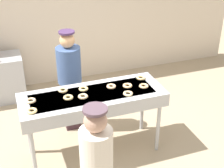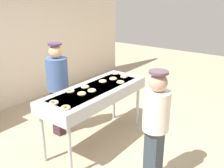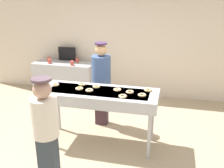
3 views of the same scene
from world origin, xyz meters
name	(u,v)px [view 3 (image 3 of 3)]	position (x,y,z in m)	size (l,w,h in m)	color
ground_plane	(100,142)	(0.00, 0.00, 0.00)	(16.00, 16.00, 0.00)	tan
back_wall	(127,33)	(0.00, 2.54, 1.60)	(8.00, 0.12, 3.20)	beige
fryer_conveyor	(99,96)	(0.00, 0.00, 0.90)	(2.01, 0.73, 1.00)	#B7BABF
plain_donut_0	(82,84)	(-0.37, 0.20, 1.02)	(0.13, 0.13, 0.04)	#EFCD88
plain_donut_1	(79,89)	(-0.34, -0.02, 1.02)	(0.13, 0.13, 0.04)	#E8CA82
plain_donut_2	(117,90)	(0.30, 0.08, 1.02)	(0.13, 0.13, 0.04)	#F8CC94
plain_donut_3	(96,87)	(-0.09, 0.14, 1.02)	(0.13, 0.13, 0.04)	#F2CD84
plain_donut_4	(89,90)	(-0.15, -0.06, 1.02)	(0.13, 0.13, 0.04)	beige
plain_donut_5	(123,96)	(0.45, -0.19, 1.02)	(0.13, 0.13, 0.04)	beige
plain_donut_6	(148,90)	(0.81, 0.18, 1.02)	(0.13, 0.13, 0.04)	#F6D085
plain_donut_7	(55,85)	(-0.83, 0.06, 1.02)	(0.13, 0.13, 0.04)	beige
plain_donut_8	(48,90)	(-0.85, -0.19, 1.02)	(0.13, 0.13, 0.04)	#F3D185
plain_donut_9	(142,95)	(0.74, -0.07, 1.02)	(0.13, 0.13, 0.04)	#F9C485
plain_donut_10	(130,92)	(0.53, 0.02, 1.02)	(0.13, 0.13, 0.04)	#F6C688
worker_baker	(101,78)	(-0.16, 0.72, 0.98)	(0.37, 0.37, 1.69)	#3C252E
customer_waiting	(46,129)	(-0.34, -1.28, 0.92)	(0.34, 0.34, 1.61)	#2F3A45
prep_counter	(65,79)	(-1.55, 2.09, 0.43)	(1.55, 0.60, 0.86)	#B7BABF
paper_cup_0	(49,59)	(-1.97, 2.11, 0.92)	(0.09, 0.09, 0.12)	#CC4C3F
paper_cup_1	(77,60)	(-1.23, 2.21, 0.92)	(0.09, 0.09, 0.12)	#CC4C3F
paper_cup_2	(50,61)	(-1.87, 1.94, 0.92)	(0.09, 0.09, 0.12)	#CC4C3F
paper_cup_3	(72,63)	(-1.24, 1.90, 0.92)	(0.09, 0.09, 0.12)	#CC4C3F
menu_display	(67,54)	(-1.55, 2.34, 1.04)	(0.47, 0.04, 0.36)	black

